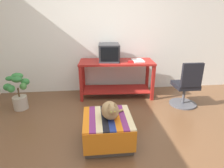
% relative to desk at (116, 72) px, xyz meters
% --- Properties ---
extents(ground_plane, '(14.00, 14.00, 0.00)m').
position_rel_desk_xyz_m(ground_plane, '(-0.24, -1.60, -0.53)').
color(ground_plane, brown).
extents(back_wall, '(8.00, 0.10, 2.60)m').
position_rel_desk_xyz_m(back_wall, '(-0.24, 0.45, 0.77)').
color(back_wall, silver).
rests_on(back_wall, ground_plane).
extents(desk, '(1.57, 0.70, 0.78)m').
position_rel_desk_xyz_m(desk, '(0.00, 0.00, 0.00)').
color(desk, maroon).
rests_on(desk, ground_plane).
extents(tv_monitor, '(0.45, 0.53, 0.35)m').
position_rel_desk_xyz_m(tv_monitor, '(-0.15, 0.08, 0.41)').
color(tv_monitor, '#28282B').
rests_on(tv_monitor, desk).
extents(keyboard, '(0.42, 0.21, 0.02)m').
position_rel_desk_xyz_m(keyboard, '(-0.16, -0.13, 0.26)').
color(keyboard, '#333338').
rests_on(keyboard, desk).
extents(book, '(0.24, 0.31, 0.03)m').
position_rel_desk_xyz_m(book, '(0.43, -0.07, 0.26)').
color(book, white).
rests_on(book, desk).
extents(ottoman_with_blanket, '(0.65, 0.70, 0.39)m').
position_rel_desk_xyz_m(ottoman_with_blanket, '(-0.32, -1.60, -0.34)').
color(ottoman_with_blanket, '#4C4238').
rests_on(ottoman_with_blanket, ground_plane).
extents(cat, '(0.34, 0.37, 0.28)m').
position_rel_desk_xyz_m(cat, '(-0.29, -1.63, -0.02)').
color(cat, '#9E7A4C').
rests_on(cat, ottoman_with_blanket).
extents(potted_plant, '(0.40, 0.39, 0.68)m').
position_rel_desk_xyz_m(potted_plant, '(-1.88, -0.43, -0.20)').
color(potted_plant, '#B7A893').
rests_on(potted_plant, ground_plane).
extents(office_chair, '(0.52, 0.52, 0.89)m').
position_rel_desk_xyz_m(office_chair, '(1.26, -0.64, -0.15)').
color(office_chair, '#4C4C51').
rests_on(office_chair, ground_plane).
extents(stapler, '(0.12, 0.06, 0.04)m').
position_rel_desk_xyz_m(stapler, '(0.27, -0.16, 0.27)').
color(stapler, '#A31E1E').
rests_on(stapler, desk).
extents(pen, '(0.14, 0.02, 0.01)m').
position_rel_desk_xyz_m(pen, '(0.47, -0.01, 0.25)').
color(pen, black).
rests_on(pen, desk).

